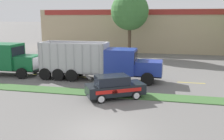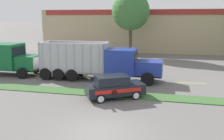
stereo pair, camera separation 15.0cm
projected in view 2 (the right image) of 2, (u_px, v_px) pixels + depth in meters
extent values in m
plane|color=slate|center=(99.00, 132.00, 12.62)|extent=(600.00, 600.00, 0.00)
cube|color=#3D6633|center=(122.00, 95.00, 18.61)|extent=(120.00, 1.64, 0.06)
cube|color=yellow|center=(27.00, 74.00, 25.58)|extent=(2.40, 0.14, 0.01)
cube|color=yellow|center=(76.00, 77.00, 24.40)|extent=(2.40, 0.14, 0.01)
cube|color=yellow|center=(131.00, 80.00, 23.22)|extent=(2.40, 0.14, 0.01)
cube|color=yellow|center=(191.00, 83.00, 22.04)|extent=(2.40, 0.14, 0.01)
cube|color=black|center=(101.00, 73.00, 23.08)|extent=(11.15, 1.32, 0.18)
cube|color=#23389E|center=(149.00, 68.00, 21.98)|extent=(2.34, 1.97, 1.21)
cube|color=#B7B7BC|center=(163.00, 68.00, 21.72)|extent=(0.06, 1.68, 1.02)
cube|color=#23389E|center=(121.00, 61.00, 22.42)|extent=(2.65, 2.40, 2.19)
cube|color=black|center=(136.00, 57.00, 22.05)|extent=(0.04, 2.04, 0.99)
cylinder|color=silver|center=(104.00, 52.00, 21.80)|extent=(0.14, 0.14, 1.79)
cube|color=#B7B7BC|center=(75.00, 70.00, 23.60)|extent=(6.16, 2.40, 0.12)
cube|color=#B7B7BC|center=(106.00, 57.00, 22.67)|extent=(0.16, 2.40, 2.65)
cube|color=#B7B7BC|center=(46.00, 55.00, 23.98)|extent=(0.16, 2.40, 2.65)
cube|color=#B7B7BC|center=(70.00, 58.00, 22.25)|extent=(6.16, 0.16, 2.65)
cube|color=#B7B7BC|center=(79.00, 55.00, 24.39)|extent=(6.16, 0.16, 2.65)
cube|color=#A3A3A8|center=(42.00, 57.00, 22.75)|extent=(0.10, 0.04, 2.52)
cube|color=#A3A3A8|center=(50.00, 57.00, 22.58)|extent=(0.10, 0.04, 2.52)
cube|color=#A3A3A8|center=(58.00, 58.00, 22.41)|extent=(0.10, 0.04, 2.52)
cube|color=#A3A3A8|center=(66.00, 58.00, 22.24)|extent=(0.10, 0.04, 2.52)
cube|color=#A3A3A8|center=(74.00, 58.00, 22.07)|extent=(0.10, 0.04, 2.52)
cube|color=#A3A3A8|center=(82.00, 59.00, 21.91)|extent=(0.10, 0.04, 2.52)
cube|color=#A3A3A8|center=(91.00, 59.00, 21.74)|extent=(0.10, 0.04, 2.52)
cube|color=#A3A3A8|center=(99.00, 59.00, 21.57)|extent=(0.10, 0.04, 2.52)
cylinder|color=black|center=(147.00, 79.00, 21.01)|extent=(1.11, 0.30, 1.11)
cylinder|color=black|center=(150.00, 73.00, 23.27)|extent=(1.11, 0.30, 1.11)
cylinder|color=black|center=(46.00, 74.00, 23.06)|extent=(1.11, 0.30, 1.11)
cylinder|color=black|center=(57.00, 69.00, 25.32)|extent=(1.11, 0.30, 1.11)
cylinder|color=black|center=(59.00, 75.00, 22.78)|extent=(1.11, 0.30, 1.11)
cylinder|color=black|center=(69.00, 69.00, 25.04)|extent=(1.11, 0.30, 1.11)
cylinder|color=black|center=(72.00, 75.00, 22.50)|extent=(1.11, 0.30, 1.11)
cylinder|color=black|center=(81.00, 70.00, 24.75)|extent=(1.11, 0.30, 1.11)
cube|color=#146033|center=(29.00, 62.00, 24.53)|extent=(1.98, 2.08, 1.35)
cube|color=#B7B7BC|center=(38.00, 63.00, 24.31)|extent=(0.06, 1.78, 1.15)
cube|color=#146033|center=(5.00, 56.00, 24.97)|extent=(3.07, 2.54, 2.45)
cube|color=black|center=(19.00, 52.00, 24.54)|extent=(0.04, 2.16, 1.10)
cylinder|color=black|center=(22.00, 73.00, 23.52)|extent=(1.02, 0.30, 1.02)
cylinder|color=black|center=(36.00, 68.00, 25.90)|extent=(1.02, 0.30, 1.02)
cube|color=black|center=(115.00, 89.00, 17.83)|extent=(4.42, 3.55, 0.73)
cube|color=black|center=(112.00, 80.00, 17.62)|extent=(2.71, 2.44, 0.58)
cube|color=black|center=(112.00, 76.00, 17.55)|extent=(2.71, 2.44, 0.04)
cube|color=black|center=(88.00, 77.00, 17.05)|extent=(0.86, 1.28, 0.03)
cube|color=red|center=(119.00, 91.00, 17.00)|extent=(2.86, 1.67, 0.26)
cylinder|color=black|center=(114.00, 93.00, 16.93)|extent=(0.35, 0.21, 0.40)
cylinder|color=black|center=(136.00, 95.00, 17.51)|extent=(0.64, 0.49, 0.62)
cylinder|color=silver|center=(136.00, 96.00, 17.41)|extent=(0.38, 0.23, 0.43)
cylinder|color=black|center=(127.00, 89.00, 19.03)|extent=(0.64, 0.49, 0.62)
cylinder|color=silver|center=(127.00, 89.00, 19.13)|extent=(0.38, 0.23, 0.43)
cylinder|color=black|center=(101.00, 99.00, 16.77)|extent=(0.64, 0.49, 0.62)
cylinder|color=silver|center=(101.00, 99.00, 16.67)|extent=(0.38, 0.23, 0.43)
cylinder|color=black|center=(95.00, 92.00, 18.29)|extent=(0.64, 0.49, 0.62)
cylinder|color=silver|center=(95.00, 92.00, 18.39)|extent=(0.38, 0.23, 0.43)
cube|color=tan|center=(145.00, 30.00, 45.49)|extent=(34.45, 12.00, 6.95)
cube|color=maroon|center=(141.00, 12.00, 39.10)|extent=(32.72, 0.10, 0.80)
cylinder|color=#473828|center=(130.00, 39.00, 36.62)|extent=(0.50, 0.50, 5.06)
sphere|color=#386B33|center=(131.00, 11.00, 35.79)|extent=(5.44, 5.44, 5.44)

